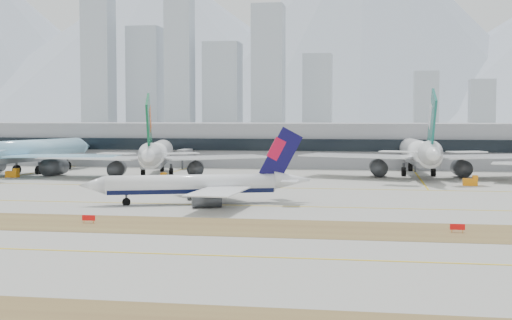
% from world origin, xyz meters
% --- Properties ---
extents(ground, '(3000.00, 3000.00, 0.00)m').
position_xyz_m(ground, '(0.00, 0.00, 0.00)').
color(ground, gray).
rests_on(ground, ground).
extents(apron_markings, '(360.00, 122.22, 0.06)m').
position_xyz_m(apron_markings, '(0.00, -53.95, 0.02)').
color(apron_markings, brown).
rests_on(apron_markings, ground).
extents(taxiing_airliner, '(44.74, 37.97, 15.50)m').
position_xyz_m(taxiing_airliner, '(-11.75, -3.75, 3.74)').
color(taxiing_airliner, white).
rests_on(taxiing_airliner, ground).
extents(widebody_korean, '(67.12, 66.65, 24.41)m').
position_xyz_m(widebody_korean, '(-81.32, 58.86, 6.49)').
color(widebody_korean, '#8CC6E5').
rests_on(widebody_korean, ground).
extents(widebody_eva, '(64.56, 64.23, 23.58)m').
position_xyz_m(widebody_eva, '(-39.07, 55.37, 6.27)').
color(widebody_eva, white).
rests_on(widebody_eva, ground).
extents(widebody_cathay, '(69.41, 68.02, 24.78)m').
position_xyz_m(widebody_cathay, '(35.33, 69.23, 6.59)').
color(widebody_cathay, white).
rests_on(widebody_cathay, ground).
extents(terminal, '(280.00, 43.10, 15.00)m').
position_xyz_m(terminal, '(0.00, 114.84, 7.50)').
color(terminal, gray).
rests_on(terminal, ground).
extents(hold_sign_left, '(2.20, 0.15, 1.35)m').
position_xyz_m(hold_sign_left, '(-23.35, -32.00, 0.88)').
color(hold_sign_left, red).
rests_on(hold_sign_left, ground).
extents(hold_sign_right, '(2.20, 0.15, 1.35)m').
position_xyz_m(hold_sign_right, '(34.76, -32.00, 0.88)').
color(hold_sign_right, red).
rests_on(hold_sign_right, ground).
extents(gse_b, '(3.55, 2.00, 2.60)m').
position_xyz_m(gse_b, '(-33.35, 39.53, 1.05)').
color(gse_b, orange).
rests_on(gse_b, ground).
extents(gse_a, '(3.55, 2.00, 2.60)m').
position_xyz_m(gse_a, '(-79.35, 47.65, 1.05)').
color(gse_a, orange).
rests_on(gse_a, ground).
extents(gse_c, '(3.55, 2.00, 2.60)m').
position_xyz_m(gse_c, '(46.51, 43.63, 1.05)').
color(gse_c, orange).
rests_on(gse_c, ground).
extents(city_skyline, '(342.00, 49.80, 140.00)m').
position_xyz_m(city_skyline, '(-106.76, 453.42, 49.80)').
color(city_skyline, '#A2ACB8').
rests_on(city_skyline, ground).
extents(mountain_ridge, '(2830.00, 1120.00, 470.00)m').
position_xyz_m(mountain_ridge, '(33.00, 1404.14, 181.85)').
color(mountain_ridge, '#9EA8B7').
rests_on(mountain_ridge, ground).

